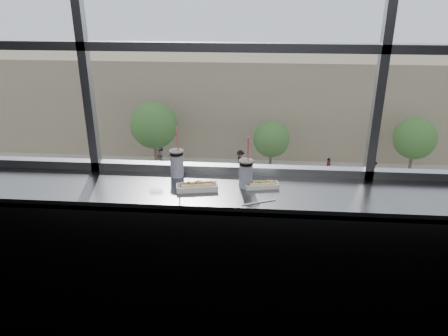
# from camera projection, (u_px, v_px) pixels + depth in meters

# --- Properties ---
(wall_back_lower) EXTENTS (6.00, 0.00, 6.00)m
(wall_back_lower) POSITION_uv_depth(u_px,v_px,m) (229.00, 237.00, 3.43)
(wall_back_lower) COLOR black
(wall_back_lower) RESTS_ON ground
(counter) EXTENTS (6.00, 0.55, 0.06)m
(counter) POSITION_uv_depth(u_px,v_px,m) (226.00, 192.00, 2.98)
(counter) COLOR slate
(counter) RESTS_ON ground
(counter_fascia) EXTENTS (6.00, 0.04, 1.04)m
(counter_fascia) POSITION_uv_depth(u_px,v_px,m) (223.00, 278.00, 2.94)
(counter_fascia) COLOR slate
(counter_fascia) RESTS_ON ground
(hotdog_tray_left) EXTENTS (0.29, 0.14, 0.07)m
(hotdog_tray_left) POSITION_uv_depth(u_px,v_px,m) (197.00, 186.00, 2.93)
(hotdog_tray_left) COLOR white
(hotdog_tray_left) RESTS_ON counter
(hotdog_tray_right) EXTENTS (0.24, 0.11, 0.06)m
(hotdog_tray_right) POSITION_uv_depth(u_px,v_px,m) (262.00, 185.00, 2.97)
(hotdog_tray_right) COLOR white
(hotdog_tray_right) RESTS_ON counter
(soda_cup_left) EXTENTS (0.10, 0.10, 0.38)m
(soda_cup_left) POSITION_uv_depth(u_px,v_px,m) (177.00, 162.00, 3.12)
(soda_cup_left) COLOR white
(soda_cup_left) RESTS_ON counter
(soda_cup_right) EXTENTS (0.10, 0.10, 0.37)m
(soda_cup_right) POSITION_uv_depth(u_px,v_px,m) (246.00, 172.00, 2.95)
(soda_cup_right) COLOR white
(soda_cup_right) RESTS_ON counter
(loose_straw) EXTENTS (0.21, 0.10, 0.01)m
(loose_straw) POSITION_uv_depth(u_px,v_px,m) (259.00, 202.00, 2.76)
(loose_straw) COLOR white
(loose_straw) RESTS_ON counter
(wrapper) EXTENTS (0.10, 0.07, 0.02)m
(wrapper) POSITION_uv_depth(u_px,v_px,m) (156.00, 190.00, 2.91)
(wrapper) COLOR silver
(wrapper) RESTS_ON counter
(plaza_ground) EXTENTS (120.00, 120.00, 0.00)m
(plaza_ground) POSITION_uv_depth(u_px,v_px,m) (257.00, 119.00, 47.89)
(plaza_ground) COLOR #A29989
(plaza_ground) RESTS_ON ground
(street_asphalt) EXTENTS (80.00, 10.00, 0.06)m
(street_asphalt) POSITION_uv_depth(u_px,v_px,m) (252.00, 227.00, 26.26)
(street_asphalt) COLOR black
(street_asphalt) RESTS_ON plaza_ground
(far_sidewalk) EXTENTS (80.00, 6.00, 0.04)m
(far_sidewalk) POSITION_uv_depth(u_px,v_px,m) (254.00, 174.00, 33.62)
(far_sidewalk) COLOR #A29989
(far_sidewalk) RESTS_ON plaza_ground
(far_building) EXTENTS (50.00, 14.00, 8.00)m
(far_building) POSITION_uv_depth(u_px,v_px,m) (258.00, 94.00, 41.30)
(far_building) COLOR #88785C
(far_building) RESTS_ON plaza_ground
(car_near_d) EXTENTS (2.57, 5.99, 1.98)m
(car_near_d) POSITION_uv_depth(u_px,v_px,m) (406.00, 256.00, 21.60)
(car_near_d) COLOR silver
(car_near_d) RESTS_ON street_asphalt
(car_far_c) EXTENTS (2.65, 6.14, 2.03)m
(car_far_c) POSITION_uv_depth(u_px,v_px,m) (407.00, 188.00, 28.76)
(car_far_c) COLOR white
(car_far_c) RESTS_ON street_asphalt
(car_near_b) EXTENTS (2.44, 5.63, 1.86)m
(car_near_b) POSITION_uv_depth(u_px,v_px,m) (91.00, 242.00, 22.85)
(car_near_b) COLOR black
(car_near_b) RESTS_ON street_asphalt
(car_near_c) EXTENTS (3.40, 7.00, 2.26)m
(car_near_c) POSITION_uv_depth(u_px,v_px,m) (239.00, 246.00, 22.17)
(car_near_c) COLOR #B45325
(car_near_c) RESTS_ON street_asphalt
(car_far_a) EXTENTS (2.52, 5.79, 1.91)m
(car_far_a) POSITION_uv_depth(u_px,v_px,m) (92.00, 178.00, 30.42)
(car_far_a) COLOR black
(car_far_a) RESTS_ON street_asphalt
(car_far_b) EXTENTS (3.10, 7.04, 2.32)m
(car_far_b) POSITION_uv_depth(u_px,v_px,m) (279.00, 182.00, 29.35)
(car_far_b) COLOR #BD2F03
(car_far_b) RESTS_ON street_asphalt
(pedestrian_a) EXTENTS (0.73, 0.97, 2.19)m
(pedestrian_a) POSITION_uv_depth(u_px,v_px,m) (162.00, 153.00, 34.76)
(pedestrian_a) COLOR #66605B
(pedestrian_a) RESTS_ON far_sidewalk
(pedestrian_b) EXTENTS (0.68, 0.91, 2.05)m
(pedestrian_b) POSITION_uv_depth(u_px,v_px,m) (240.00, 159.00, 33.77)
(pedestrian_b) COLOR #66605B
(pedestrian_b) RESTS_ON far_sidewalk
(pedestrian_d) EXTENTS (0.61, 0.81, 1.83)m
(pedestrian_d) POSITION_uv_depth(u_px,v_px,m) (373.00, 168.00, 32.28)
(pedestrian_d) COLOR #66605B
(pedestrian_d) RESTS_ON far_sidewalk
(pedestrian_c) EXTENTS (0.64, 0.85, 1.91)m
(pedestrian_c) POSITION_uv_depth(u_px,v_px,m) (328.00, 166.00, 32.59)
(pedestrian_c) COLOR #66605B
(pedestrian_c) RESTS_ON far_sidewalk
(tree_left) EXTENTS (3.54, 3.54, 5.54)m
(tree_left) POSITION_uv_depth(u_px,v_px,m) (154.00, 125.00, 32.77)
(tree_left) COLOR #47382B
(tree_left) RESTS_ON far_sidewalk
(tree_center) EXTENTS (2.74, 2.74, 4.27)m
(tree_center) POSITION_uv_depth(u_px,v_px,m) (271.00, 139.00, 32.43)
(tree_center) COLOR #47382B
(tree_center) RESTS_ON far_sidewalk
(tree_right) EXTENTS (3.07, 3.07, 4.80)m
(tree_right) POSITION_uv_depth(u_px,v_px,m) (415.00, 138.00, 31.50)
(tree_right) COLOR #47382B
(tree_right) RESTS_ON far_sidewalk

